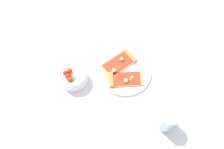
# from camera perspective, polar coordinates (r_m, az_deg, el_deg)

# --- Properties ---
(ground_plane) EXTENTS (2.40, 2.40, 0.00)m
(ground_plane) POSITION_cam_1_polar(r_m,az_deg,el_deg) (1.00, 3.53, -0.75)
(ground_plane) COLOR silver
(ground_plane) RESTS_ON ground
(plate) EXTENTS (0.24, 0.24, 0.01)m
(plate) POSITION_cam_1_polar(r_m,az_deg,el_deg) (1.01, 3.27, 0.62)
(plate) COLOR white
(plate) RESTS_ON ground_plane
(pizza_slice_near) EXTENTS (0.11, 0.17, 0.03)m
(pizza_slice_near) POSITION_cam_1_polar(r_m,az_deg,el_deg) (1.02, 2.01, 3.05)
(pizza_slice_near) COLOR #E5B256
(pizza_slice_near) RESTS_ON plate
(pizza_slice_far) EXTENTS (0.13, 0.17, 0.03)m
(pizza_slice_far) POSITION_cam_1_polar(r_m,az_deg,el_deg) (0.98, 2.98, -1.21)
(pizza_slice_far) COLOR gold
(pizza_slice_far) RESTS_ON plate
(salad_bowl) EXTENTS (0.12, 0.12, 0.07)m
(salad_bowl) POSITION_cam_1_polar(r_m,az_deg,el_deg) (0.98, -9.91, -0.59)
(salad_bowl) COLOR white
(salad_bowl) RESTS_ON ground_plane
(soda_glass) EXTENTS (0.07, 0.07, 0.11)m
(soda_glass) POSITION_cam_1_polar(r_m,az_deg,el_deg) (0.90, 13.86, -11.27)
(soda_glass) COLOR silver
(soda_glass) RESTS_ON ground_plane
(paper_napkin) EXTENTS (0.16, 0.17, 0.00)m
(paper_napkin) POSITION_cam_1_polar(r_m,az_deg,el_deg) (1.11, -5.19, 8.23)
(paper_napkin) COLOR white
(paper_napkin) RESTS_ON ground_plane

